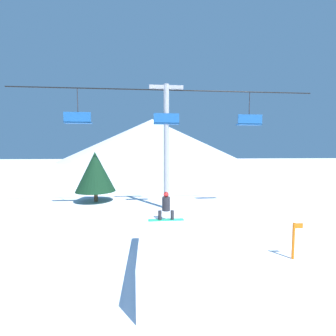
{
  "coord_description": "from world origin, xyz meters",
  "views": [
    {
      "loc": [
        -1.47,
        -8.21,
        4.2
      ],
      "look_at": [
        -0.37,
        4.64,
        3.21
      ],
      "focal_mm": 24.0,
      "sensor_mm": 36.0,
      "label": 1
    }
  ],
  "objects_px": {
    "trail_marker": "(294,240)",
    "pine_tree_near": "(95,172)",
    "snow_ramp": "(181,251)",
    "snowboarder": "(166,207)"
  },
  "relations": [
    {
      "from": "snow_ramp",
      "to": "snowboarder",
      "type": "height_order",
      "value": "snowboarder"
    },
    {
      "from": "trail_marker",
      "to": "pine_tree_near",
      "type": "bearing_deg",
      "value": 132.71
    },
    {
      "from": "snowboarder",
      "to": "trail_marker",
      "type": "xyz_separation_m",
      "value": [
        4.89,
        -0.82,
        -1.19
      ]
    },
    {
      "from": "snow_ramp",
      "to": "pine_tree_near",
      "type": "distance_m",
      "value": 12.69
    },
    {
      "from": "trail_marker",
      "to": "snowboarder",
      "type": "bearing_deg",
      "value": 170.45
    },
    {
      "from": "snowboarder",
      "to": "snow_ramp",
      "type": "bearing_deg",
      "value": -72.41
    },
    {
      "from": "snow_ramp",
      "to": "trail_marker",
      "type": "relative_size",
      "value": 3.3
    },
    {
      "from": "pine_tree_near",
      "to": "trail_marker",
      "type": "bearing_deg",
      "value": -47.29
    },
    {
      "from": "pine_tree_near",
      "to": "trail_marker",
      "type": "height_order",
      "value": "pine_tree_near"
    },
    {
      "from": "snow_ramp",
      "to": "trail_marker",
      "type": "distance_m",
      "value": 4.5
    }
  ]
}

